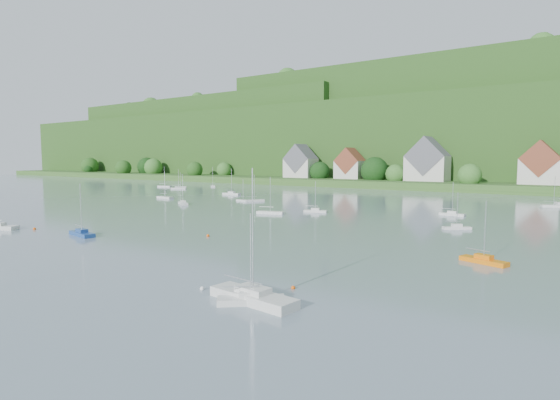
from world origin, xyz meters
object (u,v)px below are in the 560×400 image
(near_sailboat_1, at_px, (82,233))
(near_sailboat_5, at_px, (484,260))
(near_sailboat_4, at_px, (253,296))
(near_sailboat_3, at_px, (251,299))

(near_sailboat_1, height_order, near_sailboat_5, near_sailboat_1)
(near_sailboat_4, bearing_deg, near_sailboat_5, 70.07)
(near_sailboat_1, bearing_deg, near_sailboat_5, 25.33)
(near_sailboat_1, relative_size, near_sailboat_5, 1.13)
(near_sailboat_4, distance_m, near_sailboat_5, 29.18)
(near_sailboat_3, xyz_separation_m, near_sailboat_5, (12.89, 26.51, -0.01))
(near_sailboat_4, bearing_deg, near_sailboat_1, 172.64)
(near_sailboat_1, bearing_deg, near_sailboat_3, -5.00)
(near_sailboat_5, bearing_deg, near_sailboat_3, -96.62)
(near_sailboat_5, bearing_deg, near_sailboat_1, -144.63)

